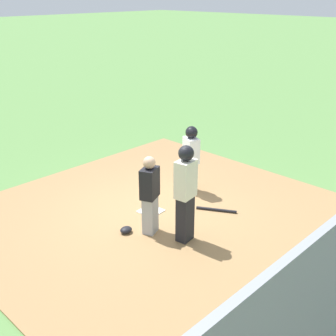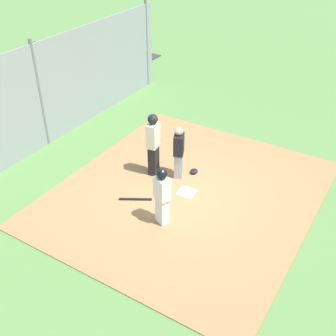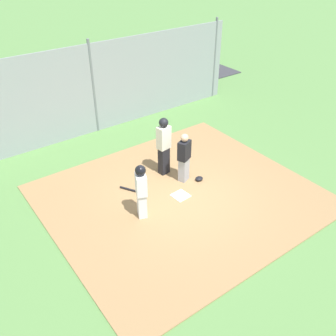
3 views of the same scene
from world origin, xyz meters
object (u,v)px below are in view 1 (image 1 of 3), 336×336
(umpire, at_px, (185,192))
(catcher_mask, at_px, (126,230))
(home_plate, at_px, (151,211))
(baseball, at_px, (156,209))
(catcher, at_px, (150,194))
(runner, at_px, (191,156))
(baseball_bat, at_px, (216,210))

(umpire, height_order, catcher_mask, umpire)
(home_plate, distance_m, baseball, 0.11)
(catcher, height_order, catcher_mask, catcher)
(umpire, relative_size, runner, 1.19)
(catcher, height_order, baseball, catcher)
(runner, bearing_deg, catcher, 42.19)
(catcher, distance_m, runner, 2.01)
(umpire, xyz_separation_m, baseball_bat, (1.29, 0.27, -0.96))
(catcher_mask, relative_size, baseball, 3.24)
(catcher, distance_m, baseball_bat, 1.76)
(home_plate, distance_m, catcher_mask, 0.96)
(home_plate, xyz_separation_m, catcher_mask, (-0.92, -0.28, 0.05))
(home_plate, bearing_deg, baseball, -37.62)
(runner, relative_size, catcher_mask, 6.48)
(catcher_mask, bearing_deg, umpire, -57.76)
(catcher_mask, bearing_deg, home_plate, 17.02)
(umpire, height_order, baseball, umpire)
(umpire, distance_m, baseball, 1.56)
(home_plate, xyz_separation_m, umpire, (-0.31, -1.24, 0.98))
(home_plate, bearing_deg, catcher_mask, -162.98)
(baseball_bat, bearing_deg, catcher, -134.54)
(baseball, bearing_deg, umpire, -108.61)
(umpire, distance_m, baseball_bat, 1.63)
(baseball, bearing_deg, catcher, -141.36)
(baseball, bearing_deg, catcher_mask, -167.92)
(baseball_bat, relative_size, baseball, 11.48)
(catcher_mask, bearing_deg, baseball, 12.08)
(catcher_mask, xyz_separation_m, baseball, (1.00, 0.21, -0.02))
(umpire, distance_m, runner, 2.11)
(home_plate, xyz_separation_m, runner, (1.33, 0.07, 0.86))
(catcher, bearing_deg, runner, -93.98)
(home_plate, bearing_deg, baseball_bat, -45.09)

